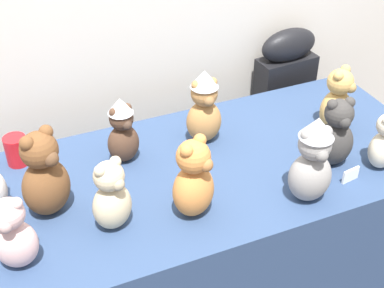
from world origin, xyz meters
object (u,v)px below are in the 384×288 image
(teddy_bear_cocoa, at_px, (122,131))
(teddy_bear_chestnut, at_px, (44,176))
(teddy_bear_ginger, at_px, (194,180))
(teddy_bear_caramel, at_px, (204,107))
(teddy_bear_blush, at_px, (13,235))
(teddy_bear_honey, at_px, (337,101))
(instrument_case, at_px, (280,120))
(party_cup_red, at_px, (16,150))
(teddy_bear_sand, at_px, (111,197))
(teddy_bear_charcoal, at_px, (336,134))
(display_table, at_px, (192,246))
(teddy_bear_ash, at_px, (312,161))

(teddy_bear_cocoa, distance_m, teddy_bear_chestnut, 0.35)
(teddy_bear_ginger, distance_m, teddy_bear_caramel, 0.41)
(teddy_bear_blush, bearing_deg, teddy_bear_honey, 29.94)
(instrument_case, xyz_separation_m, party_cup_red, (-1.25, -0.22, 0.32))
(teddy_bear_cocoa, distance_m, teddy_bear_sand, 0.34)
(teddy_bear_ginger, relative_size, teddy_bear_charcoal, 1.06)
(party_cup_red, bearing_deg, teddy_bear_blush, -98.22)
(teddy_bear_blush, relative_size, teddy_bear_caramel, 0.83)
(instrument_case, height_order, teddy_bear_ginger, teddy_bear_ginger)
(teddy_bear_sand, bearing_deg, teddy_bear_charcoal, -24.38)
(teddy_bear_blush, height_order, teddy_bear_charcoal, teddy_bear_charcoal)
(instrument_case, xyz_separation_m, teddy_bear_cocoa, (-0.89, -0.35, 0.40))
(teddy_bear_honey, bearing_deg, teddy_bear_chestnut, 151.43)
(teddy_bear_sand, bearing_deg, instrument_case, 8.49)
(teddy_bear_blush, bearing_deg, teddy_bear_sand, 28.25)
(display_table, bearing_deg, teddy_bear_ginger, -111.82)
(display_table, height_order, teddy_bear_sand, teddy_bear_sand)
(instrument_case, xyz_separation_m, teddy_bear_honey, (-0.08, -0.48, 0.39))
(teddy_bear_charcoal, bearing_deg, teddy_bear_sand, -170.41)
(teddy_bear_honey, bearing_deg, teddy_bear_ash, -166.36)
(display_table, xyz_separation_m, instrument_case, (0.70, 0.52, 0.11))
(teddy_bear_cocoa, xyz_separation_m, teddy_bear_sand, (-0.13, -0.31, -0.01))
(teddy_bear_ash, xyz_separation_m, teddy_bear_ginger, (-0.37, 0.09, -0.02))
(teddy_bear_chestnut, height_order, teddy_bear_caramel, teddy_bear_chestnut)
(teddy_bear_caramel, xyz_separation_m, teddy_bear_charcoal, (0.36, -0.31, -0.02))
(teddy_bear_sand, distance_m, teddy_bear_honey, 0.97)
(teddy_bear_blush, distance_m, teddy_bear_ginger, 0.55)
(teddy_bear_blush, bearing_deg, display_table, 36.86)
(teddy_bear_blush, bearing_deg, teddy_bear_ash, 14.37)
(instrument_case, bearing_deg, teddy_bear_honey, -103.37)
(teddy_bear_cocoa, bearing_deg, teddy_bear_blush, -153.49)
(teddy_bear_sand, xyz_separation_m, teddy_bear_caramel, (0.45, 0.31, 0.03))
(instrument_case, relative_size, party_cup_red, 8.80)
(teddy_bear_charcoal, xyz_separation_m, party_cup_red, (-1.04, 0.44, -0.07))
(teddy_bear_cocoa, distance_m, party_cup_red, 0.39)
(teddy_bear_charcoal, bearing_deg, teddy_bear_honey, 62.75)
(display_table, relative_size, teddy_bear_cocoa, 7.14)
(teddy_bear_blush, xyz_separation_m, teddy_bear_charcoal, (1.11, 0.05, 0.01))
(teddy_bear_ginger, bearing_deg, teddy_bear_sand, 139.34)
(teddy_bear_cocoa, height_order, teddy_bear_sand, teddy_bear_cocoa)
(teddy_bear_ash, bearing_deg, teddy_bear_charcoal, 41.27)
(teddy_bear_ash, height_order, teddy_bear_blush, teddy_bear_ash)
(teddy_bear_honey, distance_m, party_cup_red, 1.20)
(teddy_bear_charcoal, height_order, teddy_bear_honey, teddy_bear_charcoal)
(teddy_bear_ginger, xyz_separation_m, teddy_bear_charcoal, (0.56, 0.04, -0.01))
(teddy_bear_ash, distance_m, teddy_bear_blush, 0.93)
(party_cup_red, bearing_deg, display_table, -27.92)
(teddy_bear_sand, height_order, teddy_bear_ginger, teddy_bear_ginger)
(instrument_case, relative_size, teddy_bear_chestnut, 3.12)
(instrument_case, height_order, teddy_bear_blush, teddy_bear_blush)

